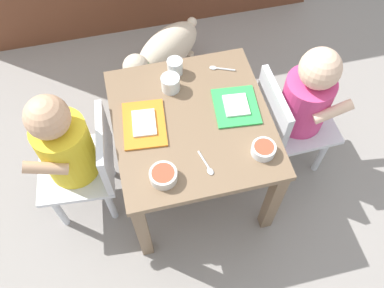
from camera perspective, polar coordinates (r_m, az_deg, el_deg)
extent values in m
plane|color=gray|center=(1.80, 0.00, -4.93)|extent=(7.00, 7.00, 0.00)
cube|color=#7A6047|center=(1.43, 0.00, 3.08)|extent=(0.55, 0.59, 0.03)
cube|color=#7A6047|center=(1.49, -6.97, -11.95)|extent=(0.04, 0.04, 0.42)
cube|color=#7A6047|center=(1.56, 11.24, -7.87)|extent=(0.04, 0.04, 0.42)
cube|color=#7A6047|center=(1.75, -9.87, 4.19)|extent=(0.04, 0.04, 0.42)
cube|color=#7A6047|center=(1.81, 5.67, 7.13)|extent=(0.04, 0.04, 0.42)
cube|color=silver|center=(1.59, -15.94, -3.27)|extent=(0.30, 0.30, 0.02)
cube|color=silver|center=(1.47, -12.17, -0.46)|extent=(0.05, 0.27, 0.22)
cylinder|color=yellow|center=(1.48, -17.17, -0.71)|extent=(0.19, 0.19, 0.26)
sphere|color=tan|center=(1.33, -19.67, 3.56)|extent=(0.14, 0.14, 0.14)
cylinder|color=silver|center=(1.78, -18.06, -2.94)|extent=(0.03, 0.03, 0.25)
cylinder|color=silver|center=(1.69, -18.21, -8.82)|extent=(0.03, 0.03, 0.25)
cylinder|color=silver|center=(1.74, -11.69, -2.18)|extent=(0.03, 0.03, 0.25)
cylinder|color=silver|center=(1.65, -11.43, -8.15)|extent=(0.03, 0.03, 0.25)
cylinder|color=tan|center=(1.50, -19.54, 3.67)|extent=(0.15, 0.05, 0.09)
cylinder|color=tan|center=(1.39, -19.86, -3.20)|extent=(0.15, 0.05, 0.09)
cube|color=silver|center=(1.70, 14.59, 3.04)|extent=(0.29, 0.29, 0.02)
cube|color=silver|center=(1.56, 11.27, 4.63)|extent=(0.03, 0.27, 0.22)
cylinder|color=#D83F7F|center=(1.60, 15.56, 5.63)|extent=(0.18, 0.18, 0.23)
sphere|color=beige|center=(1.47, 17.57, 10.05)|extent=(0.15, 0.15, 0.15)
cylinder|color=silver|center=(1.81, 17.73, -1.33)|extent=(0.03, 0.03, 0.25)
cylinder|color=silver|center=(1.89, 15.32, 3.70)|extent=(0.03, 0.03, 0.25)
cylinder|color=silver|center=(1.73, 11.89, -2.80)|extent=(0.03, 0.03, 0.25)
cylinder|color=silver|center=(1.82, 9.66, 2.49)|extent=(0.03, 0.03, 0.25)
cylinder|color=beige|center=(1.53, 19.18, 4.31)|extent=(0.15, 0.04, 0.09)
cylinder|color=beige|center=(1.63, 16.21, 9.96)|extent=(0.15, 0.04, 0.09)
ellipsoid|color=beige|center=(1.99, -3.40, 13.27)|extent=(0.41, 0.37, 0.19)
sphere|color=beige|center=(1.86, -7.89, 10.64)|extent=(0.12, 0.12, 0.12)
sphere|color=black|center=(1.85, -8.78, 9.79)|extent=(0.05, 0.05, 0.05)
torus|color=green|center=(1.89, -7.12, 10.96)|extent=(0.08, 0.10, 0.10)
sphere|color=beige|center=(2.07, -0.01, 16.72)|extent=(0.05, 0.05, 0.05)
cylinder|color=beige|center=(2.07, -6.21, 9.51)|extent=(0.04, 0.04, 0.13)
cylinder|color=beige|center=(2.02, -4.05, 8.14)|extent=(0.04, 0.04, 0.13)
cylinder|color=beige|center=(2.17, -2.39, 12.71)|extent=(0.04, 0.04, 0.13)
cylinder|color=beige|center=(2.13, -0.24, 11.45)|extent=(0.04, 0.04, 0.13)
cube|color=orange|center=(1.41, -6.72, 2.80)|extent=(0.16, 0.21, 0.01)
cube|color=white|center=(1.41, -6.75, 2.98)|extent=(0.09, 0.12, 0.01)
cube|color=green|center=(1.46, 6.18, 5.27)|extent=(0.17, 0.19, 0.01)
cube|color=white|center=(1.45, 6.21, 5.46)|extent=(0.09, 0.10, 0.01)
cylinder|color=white|center=(1.49, -3.04, 8.50)|extent=(0.07, 0.07, 0.06)
cylinder|color=silver|center=(1.50, -3.01, 8.09)|extent=(0.06, 0.06, 0.03)
cylinder|color=white|center=(1.54, -2.41, 10.80)|extent=(0.06, 0.06, 0.06)
cylinder|color=silver|center=(1.55, -2.39, 10.47)|extent=(0.05, 0.05, 0.03)
cylinder|color=silver|center=(1.29, -4.04, -4.45)|extent=(0.09, 0.09, 0.04)
cylinder|color=#D84C33|center=(1.27, -4.08, -4.12)|extent=(0.07, 0.07, 0.01)
cylinder|color=white|center=(1.35, 9.99, -0.76)|extent=(0.08, 0.08, 0.04)
cylinder|color=#D84C33|center=(1.34, 10.09, -0.44)|extent=(0.07, 0.07, 0.01)
cylinder|color=silver|center=(1.33, 1.58, -2.27)|extent=(0.03, 0.07, 0.01)
ellipsoid|color=silver|center=(1.31, 2.59, -3.87)|extent=(0.03, 0.03, 0.01)
cylinder|color=silver|center=(1.57, 4.73, 10.43)|extent=(0.07, 0.04, 0.01)
ellipsoid|color=silver|center=(1.57, 2.98, 10.65)|extent=(0.03, 0.03, 0.01)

